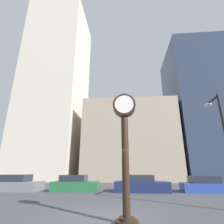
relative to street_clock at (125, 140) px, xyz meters
name	(u,v)px	position (x,y,z in m)	size (l,w,h in m)	color
ground_plane	(106,216)	(-0.85, 1.05, -2.87)	(200.00, 200.00, 0.00)	#424247
building_tall_tower	(57,88)	(-14.09, 25.05, 14.99)	(10.66, 12.00, 35.71)	beige
building_storefront_row	(130,143)	(0.66, 25.05, 3.51)	(15.07, 12.00, 12.76)	gray
building_glass_modern	(209,109)	(15.38, 25.05, 9.45)	(13.36, 12.00, 24.64)	#2D384C
street_clock	(125,140)	(0.00, 0.00, 0.00)	(0.92, 0.82, 4.85)	black
car_grey	(16,184)	(-9.61, 8.84, -2.31)	(4.24, 2.02, 1.34)	slate
car_green	(75,184)	(-4.43, 9.10, -2.32)	(3.95, 1.93, 1.32)	#236038
car_navy	(141,185)	(1.16, 9.01, -2.31)	(4.47, 1.92, 1.34)	#19234C
car_blue	(206,185)	(6.48, 9.17, -2.35)	(4.06, 1.92, 1.25)	#28429E
street_lamp_right	(220,129)	(5.01, 2.64, 0.94)	(0.36, 1.57, 5.63)	black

